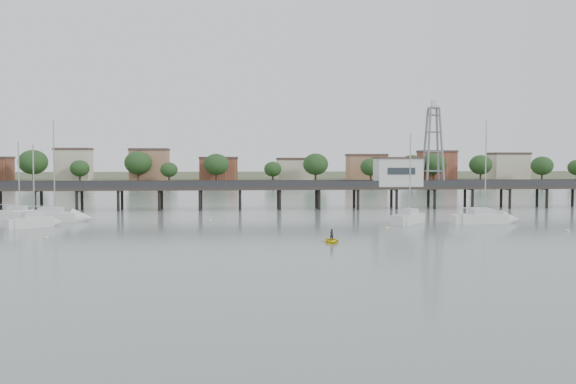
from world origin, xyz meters
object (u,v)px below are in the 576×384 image
object	(u,v)px
lattice_tower	(433,147)
sailboat_d	(492,219)
sailboat_a	(39,222)
yellow_dinghy	(332,243)
white_tender	(47,214)
sailboat_c	(412,218)
pier	(260,188)
sailboat_b	(24,215)
sailboat_f	(63,217)

from	to	relation	value
lattice_tower	sailboat_d	xyz separation A→B (m)	(-0.12, -27.28, -10.47)
sailboat_d	sailboat_a	world-z (taller)	sailboat_d
yellow_dinghy	sailboat_d	bearing A→B (deg)	38.73
sailboat_d	white_tender	distance (m)	66.38
sailboat_d	sailboat_a	distance (m)	61.58
sailboat_d	white_tender	world-z (taller)	sailboat_d
lattice_tower	sailboat_c	xyz separation A→B (m)	(-11.01, -25.49, -10.46)
pier	sailboat_b	distance (m)	39.08
pier	sailboat_c	size ratio (longest dim) A/B	11.43
lattice_tower	sailboat_b	distance (m)	69.73
sailboat_b	sailboat_f	world-z (taller)	sailboat_f
sailboat_d	sailboat_b	xyz separation A→B (m)	(-66.99, 11.50, 0.01)
pier	sailboat_b	bearing A→B (deg)	-156.11
sailboat_b	yellow_dinghy	bearing A→B (deg)	-28.93
sailboat_f	yellow_dinghy	xyz separation A→B (m)	(34.92, -26.50, -0.63)
sailboat_c	yellow_dinghy	world-z (taller)	sailboat_c
lattice_tower	sailboat_c	size ratio (longest dim) A/B	1.18
sailboat_b	yellow_dinghy	size ratio (longest dim) A/B	3.99
lattice_tower	sailboat_f	distance (m)	64.43
sailboat_f	yellow_dinghy	distance (m)	43.84
pier	sailboat_f	xyz separation A→B (m)	(-29.04, -19.41, -3.16)
sailboat_a	white_tender	distance (m)	15.05
sailboat_a	white_tender	bearing A→B (deg)	63.81
sailboat_d	sailboat_a	bearing A→B (deg)	173.82
pier	sailboat_d	distance (m)	41.70
pier	sailboat_a	size ratio (longest dim) A/B	13.23
sailboat_a	white_tender	size ratio (longest dim) A/B	3.05
pier	yellow_dinghy	size ratio (longest dim) A/B	49.23
pier	sailboat_b	world-z (taller)	sailboat_b
lattice_tower	sailboat_a	bearing A→B (deg)	-156.38
lattice_tower	sailboat_a	distance (m)	68.15
lattice_tower	white_tender	bearing A→B (deg)	-169.29
sailboat_f	yellow_dinghy	size ratio (longest dim) A/B	5.04
sailboat_d	sailboat_c	xyz separation A→B (m)	(-10.89, 1.79, 0.01)
lattice_tower	yellow_dinghy	xyz separation A→B (m)	(-25.63, -45.91, -11.10)
sailboat_a	yellow_dinghy	size ratio (longest dim) A/B	3.72
pier	white_tender	distance (m)	35.63
lattice_tower	sailboat_f	bearing A→B (deg)	-162.23
sailboat_b	sailboat_a	distance (m)	12.45
white_tender	sailboat_f	bearing A→B (deg)	-51.44
pier	lattice_tower	xyz separation A→B (m)	(31.50, 0.00, 7.31)
sailboat_d	sailboat_a	xyz separation A→B (m)	(-61.58, 0.29, 0.02)
sailboat_d	yellow_dinghy	world-z (taller)	sailboat_d
white_tender	pier	bearing A→B (deg)	28.10
sailboat_d	sailboat_c	bearing A→B (deg)	164.76
sailboat_d	yellow_dinghy	xyz separation A→B (m)	(-25.50, -18.63, -0.63)
sailboat_c	white_tender	distance (m)	55.37
yellow_dinghy	white_tender	bearing A→B (deg)	141.91
white_tender	sailboat_d	bearing A→B (deg)	-5.19
sailboat_d	white_tender	bearing A→B (deg)	161.02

